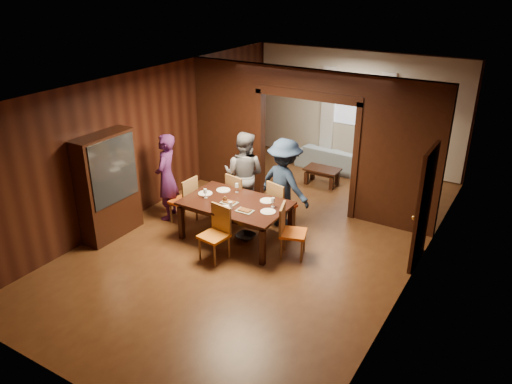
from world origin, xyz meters
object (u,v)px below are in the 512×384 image
Objects in this scene: coffee_table at (322,176)px; chair_near at (214,234)px; person_grey at (244,175)px; person_navy at (284,184)px; chair_left at (183,200)px; hutch at (108,186)px; person_purple at (167,177)px; chair_right at (293,232)px; sofa at (336,159)px; chair_far_l at (241,196)px; chair_far_r at (282,204)px; dining_table at (236,221)px.

chair_near is (-0.24, -4.02, 0.28)m from coffee_table.
person_grey is 2.50m from coffee_table.
person_navy reaches higher than chair_left.
hutch is at bearing -34.11° from chair_left.
person_grey is 2.63m from hutch.
chair_near reaches higher than coffee_table.
coffee_table is at bearing 127.37° from person_purple.
chair_right is 3.51m from hutch.
person_navy is at bearing 83.43° from chair_near.
person_navy is 2.40m from coffee_table.
chair_far_l is (-0.61, -3.49, 0.19)m from sofa.
chair_far_l is (-0.70, -2.43, 0.28)m from coffee_table.
chair_far_l and chair_near have the same top height.
chair_right is 0.48× the size of hutch.
hutch reaches higher than person_purple.
hutch is at bearing 53.21° from person_navy.
chair_near is at bearing 90.73° from chair_far_r.
chair_far_r is at bearing 20.07° from chair_right.
person_purple is 0.88× the size of sofa.
sofa is (1.89, 4.23, -0.59)m from person_purple.
chair_far_r is at bearing 60.58° from dining_table.
person_navy is 2.04m from chair_left.
chair_near is (1.74, -0.85, -0.40)m from person_purple.
person_navy is at bearing -159.66° from chair_far_l.
dining_table is at bearing 26.91° from hutch.
chair_far_l is at bearing 47.41° from hutch.
chair_near is (-0.43, -1.68, 0.00)m from chair_far_r.
person_grey is 0.92m from person_navy.
chair_left is 1.59m from chair_near.
chair_right is at bearing 139.21° from person_grey.
person_grey is 1.14m from dining_table.
chair_far_r is at bearing -85.24° from coffee_table.
person_grey is 1.31m from chair_left.
chair_right is at bearing 68.36° from person_purple.
chair_far_l is (-0.91, -0.14, -0.41)m from person_navy.
person_navy is at bearing 98.70° from sofa.
chair_left is (-1.50, -4.24, 0.19)m from sofa.
coffee_table is 3.56m from chair_left.
sofa is 5.08m from chair_near.
coffee_table is at bearing 94.48° from chair_near.
person_purple is at bearing 36.08° from chair_far_r.
person_navy is (0.92, 0.00, 0.00)m from person_grey.
chair_left reaches higher than dining_table.
person_navy is at bearing 18.07° from chair_right.
chair_left is at bearing 53.38° from hutch.
person_navy is 2.24× the size of coffee_table.
chair_far_r is 1.00× the size of chair_near.
chair_near is at bearing 117.81° from chair_far_l.
person_navy is at bearing 169.31° from person_grey.
chair_near is (-0.15, -5.08, 0.19)m from sofa.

